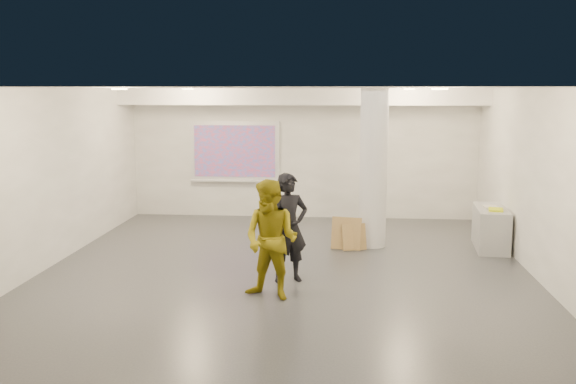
# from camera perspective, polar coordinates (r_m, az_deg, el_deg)

# --- Properties ---
(floor) EXTENTS (8.00, 9.00, 0.01)m
(floor) POSITION_cam_1_polar(r_m,az_deg,el_deg) (10.77, -0.18, -6.92)
(floor) COLOR #36383D
(floor) RESTS_ON ground
(ceiling) EXTENTS (8.00, 9.00, 0.01)m
(ceiling) POSITION_cam_1_polar(r_m,az_deg,el_deg) (10.35, -0.19, 9.25)
(ceiling) COLOR white
(ceiling) RESTS_ON floor
(wall_back) EXTENTS (8.00, 0.01, 3.00)m
(wall_back) POSITION_cam_1_polar(r_m,az_deg,el_deg) (14.92, 1.36, 3.44)
(wall_back) COLOR silver
(wall_back) RESTS_ON floor
(wall_front) EXTENTS (8.00, 0.01, 3.00)m
(wall_front) POSITION_cam_1_polar(r_m,az_deg,el_deg) (6.07, -3.99, -4.98)
(wall_front) COLOR silver
(wall_front) RESTS_ON floor
(wall_left) EXTENTS (0.01, 9.00, 3.00)m
(wall_left) POSITION_cam_1_polar(r_m,az_deg,el_deg) (11.52, -20.42, 1.18)
(wall_left) COLOR silver
(wall_left) RESTS_ON floor
(wall_right) EXTENTS (0.01, 9.00, 3.00)m
(wall_right) POSITION_cam_1_polar(r_m,az_deg,el_deg) (10.86, 21.33, 0.68)
(wall_right) COLOR silver
(wall_right) RESTS_ON floor
(soffit_band) EXTENTS (8.00, 1.10, 0.36)m
(soffit_band) POSITION_cam_1_polar(r_m,az_deg,el_deg) (14.29, 1.24, 8.49)
(soffit_band) COLOR white
(soffit_band) RESTS_ON ceiling
(downlight_nw) EXTENTS (0.22, 0.22, 0.02)m
(downlight_nw) POSITION_cam_1_polar(r_m,az_deg,el_deg) (13.19, -8.88, 9.03)
(downlight_nw) COLOR #FFEB98
(downlight_nw) RESTS_ON ceiling
(downlight_ne) EXTENTS (0.22, 0.22, 0.02)m
(downlight_ne) POSITION_cam_1_polar(r_m,az_deg,el_deg) (12.88, 10.75, 8.98)
(downlight_ne) COLOR #FFEB98
(downlight_ne) RESTS_ON ceiling
(downlight_sw) EXTENTS (0.22, 0.22, 0.02)m
(downlight_sw) POSITION_cam_1_polar(r_m,az_deg,el_deg) (9.35, -14.77, 8.85)
(downlight_sw) COLOR #FFEB98
(downlight_sw) RESTS_ON ceiling
(downlight_se) EXTENTS (0.22, 0.22, 0.02)m
(downlight_se) POSITION_cam_1_polar(r_m,az_deg,el_deg) (8.91, 13.33, 8.90)
(downlight_se) COLOR #FFEB98
(downlight_se) RESTS_ON ceiling
(column) EXTENTS (0.52, 0.52, 3.00)m
(column) POSITION_cam_1_polar(r_m,az_deg,el_deg) (12.22, 7.60, 2.10)
(column) COLOR silver
(column) RESTS_ON floor
(projection_screen) EXTENTS (2.10, 0.13, 1.42)m
(projection_screen) POSITION_cam_1_polar(r_m,az_deg,el_deg) (15.05, -4.76, 3.56)
(projection_screen) COLOR silver
(projection_screen) RESTS_ON wall_back
(credenza) EXTENTS (0.67, 1.38, 0.78)m
(credenza) POSITION_cam_1_polar(r_m,az_deg,el_deg) (12.68, 17.58, -3.08)
(credenza) COLOR #949799
(credenza) RESTS_ON floor
(papers_stack) EXTENTS (0.27, 0.34, 0.02)m
(papers_stack) POSITION_cam_1_polar(r_m,az_deg,el_deg) (12.67, 17.55, -1.25)
(papers_stack) COLOR silver
(papers_stack) RESTS_ON credenza
(postit_pad) EXTENTS (0.32, 0.39, 0.03)m
(postit_pad) POSITION_cam_1_polar(r_m,az_deg,el_deg) (12.35, 17.99, -1.50)
(postit_pad) COLOR #D2E514
(postit_pad) RESTS_ON credenza
(cardboard_back) EXTENTS (0.58, 0.27, 0.61)m
(cardboard_back) POSITION_cam_1_polar(r_m,az_deg,el_deg) (12.09, 5.20, -3.69)
(cardboard_back) COLOR olive
(cardboard_back) RESTS_ON floor
(cardboard_front) EXTENTS (0.48, 0.29, 0.50)m
(cardboard_front) POSITION_cam_1_polar(r_m,az_deg,el_deg) (12.06, 5.90, -4.00)
(cardboard_front) COLOR olive
(cardboard_front) RESTS_ON floor
(woman) EXTENTS (0.74, 0.65, 1.71)m
(woman) POSITION_cam_1_polar(r_m,az_deg,el_deg) (9.94, 0.07, -3.21)
(woman) COLOR black
(woman) RESTS_ON floor
(man) EXTENTS (1.01, 0.91, 1.72)m
(man) POSITION_cam_1_polar(r_m,az_deg,el_deg) (9.14, -1.50, -4.27)
(man) COLOR #958411
(man) RESTS_ON floor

